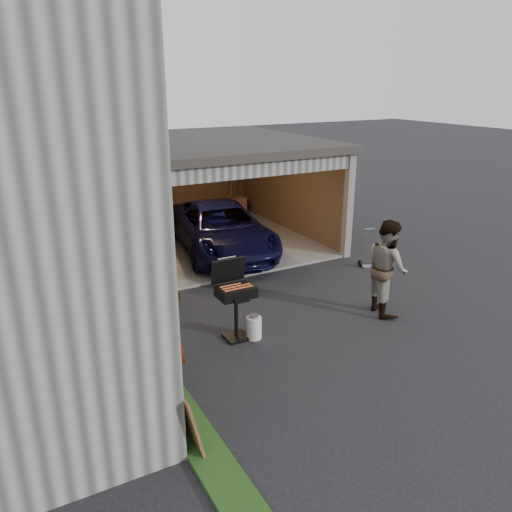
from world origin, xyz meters
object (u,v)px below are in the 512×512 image
at_px(propane_tank, 254,328).
at_px(bbq_grill, 235,294).
at_px(plywood_panel, 186,416).
at_px(hand_truck, 368,259).
at_px(man, 387,267).
at_px(minivan, 221,231).
at_px(woman, 171,340).

bearing_deg(propane_tank, bbq_grill, 146.70).
relative_size(propane_tank, plywood_panel, 0.47).
bearing_deg(hand_truck, man, -107.12).
xyz_separation_m(minivan, hand_truck, (2.80, -2.62, -0.45)).
bearing_deg(man, minivan, 32.76).
bearing_deg(minivan, plywood_panel, -108.91).
bearing_deg(man, bbq_grill, 98.21).
xyz_separation_m(woman, propane_tank, (1.78, 0.72, -0.57)).
distance_m(man, plywood_panel, 5.23).
distance_m(man, bbq_grill, 3.13).
bearing_deg(minivan, woman, -112.33).
height_order(minivan, woman, woman).
distance_m(minivan, plywood_panel, 7.43).
height_order(minivan, plywood_panel, minivan).
bearing_deg(propane_tank, man, -5.58).
distance_m(plywood_panel, hand_truck, 7.44).
distance_m(woman, man, 4.62).
bearing_deg(propane_tank, woman, -157.94).
relative_size(woman, plywood_panel, 1.75).
height_order(bbq_grill, hand_truck, bbq_grill).
bearing_deg(hand_truck, minivan, 153.32).
xyz_separation_m(minivan, plywood_panel, (-3.52, -6.54, -0.20)).
bearing_deg(plywood_panel, hand_truck, 31.82).
relative_size(propane_tank, hand_truck, 0.42).
xyz_separation_m(minivan, bbq_grill, (-1.72, -4.31, 0.22)).
relative_size(minivan, propane_tank, 11.15).
distance_m(minivan, woman, 6.13).
bearing_deg(bbq_grill, woman, -148.88).
xyz_separation_m(man, plywood_panel, (-4.90, -1.77, -0.52)).
relative_size(bbq_grill, plywood_panel, 1.63).
xyz_separation_m(man, propane_tank, (-2.82, 0.28, -0.75)).
relative_size(minivan, hand_truck, 4.68).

